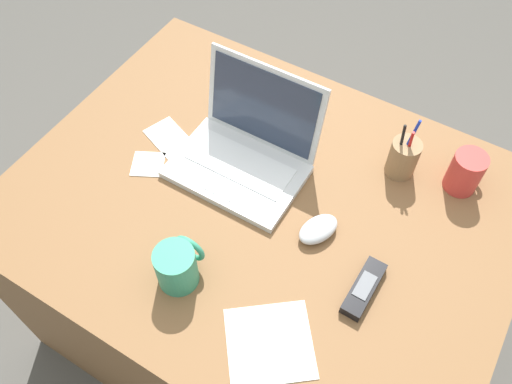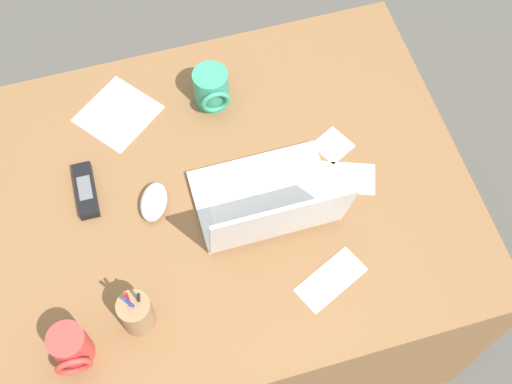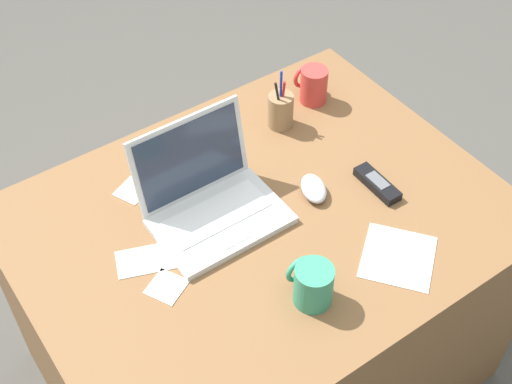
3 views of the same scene
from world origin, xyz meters
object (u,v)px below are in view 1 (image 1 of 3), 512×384
(cordless_phone, at_px, (364,288))
(pen_holder, at_px, (403,157))
(laptop, at_px, (246,149))
(coffee_mug_tall, at_px, (466,171))
(coffee_mug_white, at_px, (177,266))
(computer_mouse, at_px, (318,229))

(cordless_phone, xyz_separation_m, pen_holder, (-0.06, 0.34, 0.04))
(cordless_phone, bearing_deg, laptop, 156.81)
(cordless_phone, bearing_deg, coffee_mug_tall, 77.47)
(laptop, xyz_separation_m, pen_holder, (0.34, 0.17, 0.00))
(laptop, distance_m, coffee_mug_tall, 0.52)
(coffee_mug_white, height_order, cordless_phone, coffee_mug_white)
(coffee_mug_tall, relative_size, pen_holder, 0.61)
(laptop, relative_size, computer_mouse, 3.13)
(cordless_phone, distance_m, pen_holder, 0.35)
(computer_mouse, height_order, pen_holder, pen_holder)
(laptop, bearing_deg, cordless_phone, -23.19)
(computer_mouse, relative_size, pen_holder, 0.58)
(computer_mouse, distance_m, coffee_mug_tall, 0.38)
(coffee_mug_tall, bearing_deg, pen_holder, -165.53)
(computer_mouse, bearing_deg, laptop, -178.47)
(coffee_mug_white, distance_m, pen_holder, 0.59)
(computer_mouse, xyz_separation_m, pen_holder, (0.09, 0.26, 0.03))
(laptop, bearing_deg, coffee_mug_white, -82.50)
(laptop, relative_size, cordless_phone, 2.24)
(coffee_mug_tall, xyz_separation_m, pen_holder, (-0.14, -0.04, -0.00))
(pen_holder, bearing_deg, coffee_mug_tall, 14.47)
(cordless_phone, bearing_deg, computer_mouse, 152.57)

